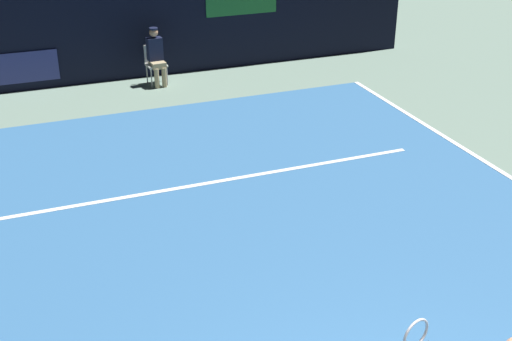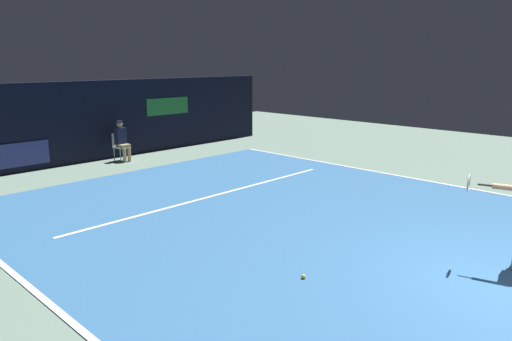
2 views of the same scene
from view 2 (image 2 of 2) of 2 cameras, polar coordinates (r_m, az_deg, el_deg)
name	(u,v)px [view 2 (image 2 of 2)]	position (r m, az deg, el deg)	size (l,w,h in m)	color
ground_plane	(276,214)	(10.16, 2.42, -5.34)	(29.85, 29.85, 0.00)	slate
court_surface	(276,214)	(10.16, 2.42, -5.31)	(10.10, 11.50, 0.01)	#336699
line_sideline_left	(391,174)	(14.15, 16.01, -0.45)	(0.10, 11.50, 0.01)	white
line_sideline_right	(39,295)	(7.48, -24.79, -13.54)	(0.10, 11.50, 0.01)	white
line_service	(214,196)	(11.53, -5.08, -3.05)	(7.88, 0.10, 0.01)	white
back_wall	(90,121)	(16.29, -19.44, 5.63)	(14.78, 0.33, 2.60)	black
line_judge_on_chair	(122,140)	(15.99, -15.97, 3.53)	(0.47, 0.55, 1.32)	white
tennis_ball	(303,276)	(7.32, 5.77, -12.65)	(0.07, 0.07, 0.07)	#CCE033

